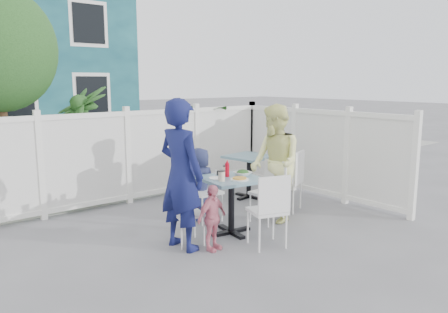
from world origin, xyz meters
TOP-DOWN VIEW (x-y plane):
  - ground at (0.00, 0.00)m, footprint 80.00×80.00m
  - near_sidewalk at (0.00, 3.80)m, footprint 24.00×2.60m
  - street at (0.00, 7.50)m, footprint 24.00×5.00m
  - far_sidewalk at (0.00, 10.60)m, footprint 24.00×1.60m
  - fence_back at (0.10, 2.40)m, footprint 5.86×0.08m
  - fence_right at (3.00, 0.60)m, footprint 0.08×3.66m
  - potted_shrub_a at (-0.41, 3.10)m, footprint 1.19×1.19m
  - potted_shrub_b at (1.99, 3.00)m, footprint 1.93×1.88m
  - main_table at (0.48, 0.09)m, footprint 0.85×0.85m
  - spare_table at (1.96, 1.35)m, footprint 0.84×0.84m
  - chair_left at (-0.28, 0.16)m, footprint 0.44×0.45m
  - chair_right at (1.29, 0.14)m, footprint 0.43×0.45m
  - chair_back at (0.54, 0.84)m, footprint 0.43×0.42m
  - chair_near at (0.50, -0.63)m, footprint 0.55×0.54m
  - chair_spare at (1.94, 0.30)m, footprint 0.58×0.58m
  - man at (-0.34, 0.09)m, footprint 0.56×0.76m
  - woman at (1.37, 0.13)m, footprint 0.94×1.05m
  - boy at (0.52, 0.89)m, footprint 0.57×0.40m
  - toddler at (-0.10, -0.23)m, footprint 0.52×0.30m
  - plate_main at (0.47, -0.09)m, footprint 0.25×0.25m
  - plate_side at (0.28, 0.16)m, footprint 0.21×0.21m
  - salad_bowl at (0.68, 0.08)m, footprint 0.23×0.23m
  - coffee_cup_a at (0.24, 0.01)m, footprint 0.09×0.09m
  - coffee_cup_b at (0.57, 0.32)m, footprint 0.07×0.07m
  - ketchup_bottle at (0.47, 0.17)m, footprint 0.06×0.06m
  - salt_shaker at (0.43, 0.36)m, footprint 0.03×0.03m
  - pepper_shaker at (0.44, 0.33)m, footprint 0.03×0.03m

SIDE VIEW (x-z plane):
  - ground at x=0.00m, z-range 0.00..0.00m
  - street at x=0.00m, z-range 0.00..0.01m
  - near_sidewalk at x=0.00m, z-range 0.00..0.01m
  - far_sidewalk at x=0.00m, z-range 0.00..0.01m
  - toddler at x=-0.10m, z-range 0.00..0.84m
  - chair_left at x=-0.28m, z-range 0.07..0.90m
  - chair_back at x=0.54m, z-range 0.08..1.00m
  - chair_right at x=1.29m, z-range 0.08..1.00m
  - boy at x=0.52m, z-range 0.00..1.11m
  - chair_near at x=0.50m, z-range 0.08..1.04m
  - chair_spare at x=1.94m, z-range 0.08..1.07m
  - spare_table at x=1.96m, z-range 0.21..0.99m
  - main_table at x=0.48m, z-range 0.22..1.02m
  - fence_right at x=3.00m, z-range -0.02..1.58m
  - fence_back at x=0.10m, z-range -0.02..1.58m
  - plate_side at x=0.28m, z-range 0.80..0.81m
  - plate_main at x=0.47m, z-range 0.80..0.81m
  - potted_shrub_b at x=1.99m, z-range 0.00..1.63m
  - salad_bowl at x=0.68m, z-range 0.80..0.86m
  - pepper_shaker at x=0.44m, z-range 0.80..0.86m
  - salt_shaker at x=0.43m, z-range 0.80..0.87m
  - coffee_cup_b at x=0.57m, z-range 0.80..0.91m
  - coffee_cup_a at x=0.24m, z-range 0.80..0.93m
  - woman at x=1.37m, z-range 0.00..1.77m
  - ketchup_bottle at x=0.47m, z-range 0.80..0.99m
  - man at x=-0.34m, z-range 0.00..1.90m
  - potted_shrub_a at x=-0.41m, z-range 0.00..2.01m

